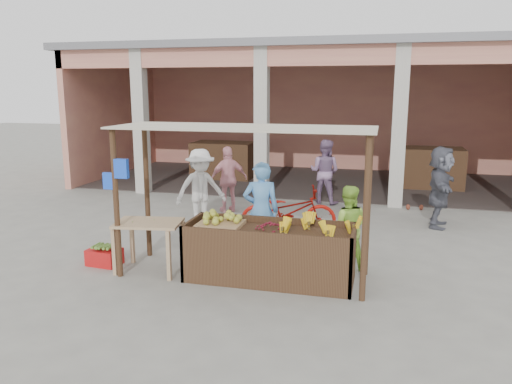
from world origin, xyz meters
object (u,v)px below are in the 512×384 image
(vendor_green, at_px, (347,225))
(red_crate, at_px, (104,257))
(motorcycle, at_px, (288,211))
(side_table, at_px, (149,230))
(fruit_stall, at_px, (270,255))
(vendor_blue, at_px, (261,207))

(vendor_green, bearing_deg, red_crate, 6.39)
(red_crate, distance_m, motorcycle, 3.68)
(side_table, distance_m, motorcycle, 3.13)
(red_crate, xyz_separation_m, motorcycle, (2.72, 2.44, 0.39))
(side_table, distance_m, red_crate, 1.06)
(fruit_stall, relative_size, vendor_green, 1.76)
(side_table, bearing_deg, fruit_stall, -5.52)
(red_crate, distance_m, vendor_blue, 2.80)
(motorcycle, bearing_deg, vendor_green, -155.07)
(red_crate, bearing_deg, vendor_green, 17.94)
(vendor_blue, bearing_deg, fruit_stall, 95.97)
(side_table, bearing_deg, red_crate, 164.66)
(side_table, relative_size, vendor_green, 0.77)
(side_table, xyz_separation_m, red_crate, (-0.90, 0.09, -0.56))
(fruit_stall, xyz_separation_m, red_crate, (-2.87, -0.04, -0.26))
(side_table, xyz_separation_m, motorcycle, (1.82, 2.54, -0.17))
(side_table, xyz_separation_m, vendor_green, (3.10, 0.97, 0.04))
(fruit_stall, distance_m, red_crate, 2.89)
(red_crate, xyz_separation_m, vendor_green, (4.00, 0.88, 0.60))
(vendor_blue, bearing_deg, red_crate, 6.46)
(fruit_stall, bearing_deg, motorcycle, 93.67)
(red_crate, height_order, vendor_blue, vendor_blue)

